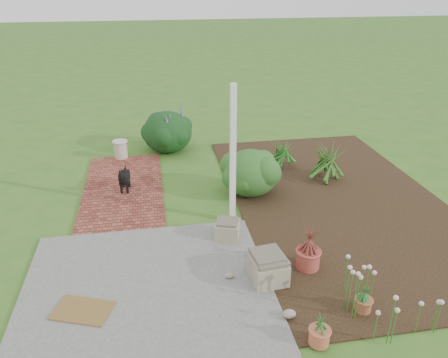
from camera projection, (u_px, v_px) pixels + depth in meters
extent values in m
plane|color=#30651F|center=(217.00, 224.00, 7.81)|extent=(80.00, 80.00, 0.00)
cube|color=#5C5C5A|center=(148.00, 296.00, 6.05)|extent=(3.50, 3.50, 0.04)
cube|color=maroon|center=(123.00, 188.00, 9.10)|extent=(1.60, 3.50, 0.04)
cube|color=black|center=(337.00, 200.00, 8.64)|extent=(4.00, 7.00, 0.03)
cube|color=white|center=(233.00, 157.00, 7.42)|extent=(0.10, 0.10, 2.50)
cube|color=#7A6F5A|center=(269.00, 271.00, 6.26)|extent=(0.52, 0.52, 0.32)
cube|color=#756C5C|center=(267.00, 266.00, 6.34)|extent=(0.57, 0.57, 0.34)
cube|color=gray|center=(228.00, 229.00, 7.34)|extent=(0.49, 0.49, 0.26)
cube|color=brown|center=(83.00, 310.00, 5.73)|extent=(0.86, 0.70, 0.02)
cube|color=black|center=(124.00, 177.00, 8.86)|extent=(0.21, 0.41, 0.18)
cylinder|color=black|center=(121.00, 189.00, 8.81)|extent=(0.05, 0.05, 0.20)
cylinder|color=black|center=(127.00, 189.00, 8.81)|extent=(0.05, 0.05, 0.20)
cylinder|color=black|center=(123.00, 183.00, 9.06)|extent=(0.05, 0.05, 0.20)
cylinder|color=black|center=(129.00, 182.00, 9.07)|extent=(0.05, 0.05, 0.20)
sphere|color=black|center=(122.00, 176.00, 8.58)|extent=(0.16, 0.16, 0.16)
cone|color=black|center=(125.00, 168.00, 9.00)|extent=(0.08, 0.13, 0.15)
cylinder|color=#C0B09E|center=(121.00, 149.00, 10.48)|extent=(0.34, 0.34, 0.42)
ellipsoid|color=#103915|center=(251.00, 172.00, 8.69)|extent=(1.15, 1.15, 0.94)
cylinder|color=#A24036|center=(308.00, 259.00, 6.57)|extent=(0.44, 0.44, 0.29)
cylinder|color=#955432|center=(363.00, 304.00, 5.74)|extent=(0.23, 0.23, 0.18)
cylinder|color=#B55A3D|center=(319.00, 336.00, 5.21)|extent=(0.26, 0.26, 0.21)
ellipsoid|color=black|center=(167.00, 131.00, 10.89)|extent=(1.62, 1.62, 1.04)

